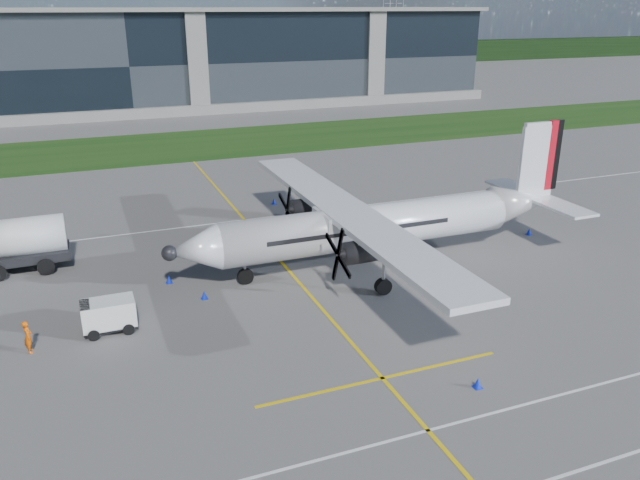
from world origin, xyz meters
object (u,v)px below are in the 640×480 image
turboprop_aircraft (383,200)px  safety_cone_tail (529,231)px  baggage_tug (109,316)px  safety_cone_portwing (478,383)px  pylon_east (393,9)px  safety_cone_nose_port (204,295)px  safety_cone_nose_stbd (169,279)px  safety_cone_stbdwing (274,201)px  ground_crew_person (28,334)px

turboprop_aircraft → safety_cone_tail: 13.26m
baggage_tug → safety_cone_portwing: baggage_tug is taller
safety_cone_portwing → turboprop_aircraft: bearing=80.3°
pylon_east → safety_cone_portwing: pylon_east is taller
safety_cone_nose_port → pylon_east: bearing=58.8°
pylon_east → baggage_tug: (-93.15, -146.82, -14.15)m
pylon_east → safety_cone_nose_stbd: 168.37m
safety_cone_portwing → safety_cone_tail: (15.10, 15.23, 0.00)m
safety_cone_stbdwing → safety_cone_nose_stbd: same height
safety_cone_tail → safety_cone_nose_stbd: size_ratio=1.00×
pylon_east → safety_cone_nose_port: size_ratio=60.00×
turboprop_aircraft → safety_cone_tail: (12.62, 0.76, -4.02)m
safety_cone_nose_stbd → turboprop_aircraft: bearing=-7.7°
safety_cone_portwing → safety_cone_nose_stbd: size_ratio=1.00×
safety_cone_nose_port → safety_cone_nose_stbd: 3.35m
ground_crew_person → safety_cone_nose_port: bearing=-75.5°
baggage_tug → pylon_east: bearing=57.6°
ground_crew_person → safety_cone_portwing: ground_crew_person is taller
ground_crew_person → safety_cone_stbdwing: 26.26m
pylon_east → safety_cone_stbdwing: (-78.58, -128.87, -14.75)m
safety_cone_tail → safety_cone_stbdwing: bearing=137.3°
ground_crew_person → safety_cone_tail: bearing=-84.3°
safety_cone_tail → safety_cone_stbdwing: 20.77m
baggage_tug → safety_cone_nose_stbd: (3.76, 4.90, -0.60)m
ground_crew_person → safety_cone_stbdwing: size_ratio=3.85×
pylon_east → safety_cone_nose_port: (-87.84, -144.88, -14.75)m
safety_cone_portwing → safety_cone_nose_stbd: (-10.98, 16.29, 0.00)m
safety_cone_stbdwing → safety_cone_nose_stbd: bearing=-129.7°
pylon_east → safety_cone_portwing: bearing=-116.4°
safety_cone_nose_port → safety_cone_stbdwing: 18.49m
turboprop_aircraft → ground_crew_person: 21.63m
safety_cone_nose_port → ground_crew_person: bearing=-163.3°
safety_cone_nose_port → safety_cone_nose_stbd: bearing=117.6°
pylon_east → ground_crew_person: pylon_east is taller
pylon_east → safety_cone_stbdwing: size_ratio=60.00×
safety_cone_tail → turboprop_aircraft: bearing=-176.6°
baggage_tug → safety_cone_nose_port: (5.31, 1.94, -0.60)m
safety_cone_portwing → safety_cone_nose_port: 16.32m
safety_cone_nose_port → safety_cone_stbdwing: size_ratio=1.00×
safety_cone_portwing → pylon_east: bearing=63.6°
turboprop_aircraft → baggage_tug: (-17.21, -3.09, -3.41)m
pylon_east → baggage_tug: pylon_east is taller
baggage_tug → safety_cone_stbdwing: size_ratio=5.68×
turboprop_aircraft → safety_cone_tail: size_ratio=56.87×
safety_cone_tail → safety_cone_nose_port: same height
pylon_east → baggage_tug: size_ratio=10.57×
turboprop_aircraft → safety_cone_portwing: 15.22m
safety_cone_portwing → safety_cone_tail: bearing=45.3°
pylon_east → ground_crew_person: bearing=-123.3°
safety_cone_nose_stbd → safety_cone_nose_port: bearing=-62.4°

